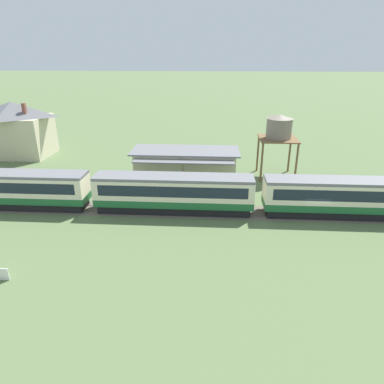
{
  "coord_description": "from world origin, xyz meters",
  "views": [
    {
      "loc": [
        -10.85,
        -33.9,
        16.48
      ],
      "look_at": [
        -13.0,
        -0.03,
        2.56
      ],
      "focal_mm": 32.0,
      "sensor_mm": 36.0,
      "label": 1
    }
  ],
  "objects_px": {
    "passenger_train": "(176,192)",
    "water_tower": "(279,129)",
    "station_house_grey_roof": "(16,128)",
    "station_building": "(186,165)"
  },
  "relations": [
    {
      "from": "station_house_grey_roof",
      "to": "passenger_train",
      "type": "bearing_deg",
      "value": -35.14
    },
    {
      "from": "passenger_train",
      "to": "station_building",
      "type": "distance_m",
      "value": 10.06
    },
    {
      "from": "passenger_train",
      "to": "station_house_grey_roof",
      "type": "xyz_separation_m",
      "value": [
        -29.1,
        20.48,
        2.34
      ]
    },
    {
      "from": "passenger_train",
      "to": "water_tower",
      "type": "height_order",
      "value": "water_tower"
    },
    {
      "from": "station_house_grey_roof",
      "to": "water_tower",
      "type": "distance_m",
      "value": 42.72
    },
    {
      "from": "passenger_train",
      "to": "water_tower",
      "type": "distance_m",
      "value": 18.39
    },
    {
      "from": "passenger_train",
      "to": "station_building",
      "type": "xyz_separation_m",
      "value": [
        0.21,
        10.05,
        -0.13
      ]
    },
    {
      "from": "water_tower",
      "to": "station_building",
      "type": "bearing_deg",
      "value": -169.4
    },
    {
      "from": "passenger_train",
      "to": "water_tower",
      "type": "relative_size",
      "value": 10.46
    },
    {
      "from": "station_building",
      "to": "passenger_train",
      "type": "bearing_deg",
      "value": -91.19
    }
  ]
}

